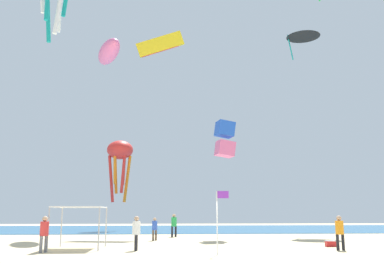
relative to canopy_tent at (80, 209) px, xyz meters
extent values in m
cube|color=beige|center=(6.97, -4.94, -2.23)|extent=(110.00, 110.00, 0.10)
cube|color=#28608C|center=(6.97, 27.38, -2.17)|extent=(110.00, 24.74, 0.03)
cylinder|color=#B2B2B7|center=(-1.31, -1.48, -1.06)|extent=(0.07, 0.07, 2.25)
cylinder|color=#B2B2B7|center=(1.31, -1.48, -1.06)|extent=(0.07, 0.07, 2.25)
cylinder|color=#B2B2B7|center=(-1.31, 1.48, -1.06)|extent=(0.07, 0.07, 2.25)
cylinder|color=#B2B2B7|center=(1.31, 1.48, -1.06)|extent=(0.07, 0.07, 2.25)
cube|color=white|center=(0.00, 0.00, 0.10)|extent=(2.68, 3.04, 0.06)
cylinder|color=brown|center=(4.03, 6.44, -1.82)|extent=(0.14, 0.14, 0.73)
cylinder|color=brown|center=(4.22, 6.65, -1.82)|extent=(0.14, 0.14, 0.73)
cylinder|color=blue|center=(4.12, 6.55, -1.13)|extent=(0.38, 0.38, 0.64)
sphere|color=tan|center=(4.12, 6.55, -0.70)|extent=(0.24, 0.24, 0.24)
cylinder|color=black|center=(14.28, -1.98, -1.77)|extent=(0.16, 0.16, 0.83)
cylinder|color=black|center=(13.97, -2.03, -1.77)|extent=(0.16, 0.16, 0.83)
cylinder|color=orange|center=(14.13, -2.00, -1.00)|extent=(0.43, 0.43, 0.72)
sphere|color=tan|center=(14.13, -2.00, -0.50)|extent=(0.27, 0.27, 0.27)
cylinder|color=slate|center=(-1.39, -2.37, -1.77)|extent=(0.16, 0.16, 0.82)
cylinder|color=slate|center=(-1.22, -2.10, -1.77)|extent=(0.16, 0.16, 0.82)
cylinder|color=red|center=(-1.30, -2.23, -1.01)|extent=(0.43, 0.43, 0.71)
sphere|color=tan|center=(-1.30, -2.23, -0.52)|extent=(0.27, 0.27, 0.27)
cylinder|color=black|center=(3.27, -1.58, -1.78)|extent=(0.16, 0.16, 0.81)
cylinder|color=black|center=(3.27, -1.26, -1.78)|extent=(0.16, 0.16, 0.81)
cylinder|color=white|center=(3.27, -1.42, -1.01)|extent=(0.43, 0.43, 0.71)
sphere|color=tan|center=(3.27, -1.42, -0.53)|extent=(0.27, 0.27, 0.27)
cylinder|color=black|center=(5.49, 10.68, -1.76)|extent=(0.16, 0.16, 0.84)
cylinder|color=black|center=(5.78, 10.82, -1.76)|extent=(0.16, 0.16, 0.84)
cylinder|color=green|center=(5.63, 10.75, -0.97)|extent=(0.44, 0.44, 0.73)
sphere|color=tan|center=(5.63, 10.75, -0.47)|extent=(0.27, 0.27, 0.27)
cylinder|color=silver|center=(7.25, -4.03, -0.68)|extent=(0.06, 0.06, 3.01)
cube|color=purple|center=(7.55, -4.03, 0.65)|extent=(0.55, 0.02, 0.35)
cube|color=red|center=(14.52, 0.34, -2.02)|extent=(0.56, 0.36, 0.32)
cube|color=white|center=(14.52, 0.34, -1.85)|extent=(0.57, 0.37, 0.03)
ellipsoid|color=red|center=(-0.13, 22.96, 6.68)|extent=(3.91, 3.91, 2.10)
cylinder|color=red|center=(0.28, 23.75, 4.42)|extent=(0.47, 0.61, 3.26)
cylinder|color=orange|center=(-0.61, 23.70, 3.94)|extent=(0.55, 0.67, 4.22)
cylinder|color=red|center=(-1.01, 22.91, 3.45)|extent=(0.84, 0.35, 5.18)
cylinder|color=orange|center=(-0.53, 22.17, 4.42)|extent=(0.47, 0.61, 3.26)
cylinder|color=red|center=(0.35, 22.21, 3.94)|extent=(0.55, 0.67, 4.22)
cylinder|color=orange|center=(0.76, 23.00, 3.45)|extent=(0.84, 0.35, 5.18)
cube|color=yellow|center=(4.25, 16.87, 16.93)|extent=(5.05, 0.64, 3.07)
cube|color=red|center=(4.25, 16.87, 16.26)|extent=(3.89, 0.25, 1.69)
cone|color=black|center=(19.87, 17.98, 19.04)|extent=(5.14, 5.14, 0.71)
cylinder|color=teal|center=(18.72, 19.03, 17.87)|extent=(0.95, 1.03, 2.66)
ellipsoid|color=pink|center=(-0.53, 13.47, 14.60)|extent=(3.73, 6.04, 2.03)
cone|color=yellow|center=(-0.53, 13.47, 15.48)|extent=(1.17, 1.09, 0.79)
cube|color=blue|center=(9.66, 8.96, 6.46)|extent=(1.70, 1.57, 1.36)
cube|color=pink|center=(9.66, 8.96, 4.84)|extent=(1.70, 1.57, 1.36)
cylinder|color=white|center=(-3.56, 6.59, 15.85)|extent=(0.69, 0.72, 5.31)
cylinder|color=white|center=(-3.91, 8.13, 16.35)|extent=(0.46, 0.74, 4.32)
cylinder|color=teal|center=(-4.79, 7.92, 15.85)|extent=(0.69, 0.72, 5.31)
camera|label=1|loc=(4.56, -24.57, -0.18)|focal=39.55mm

